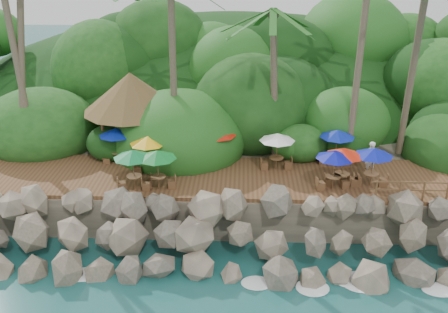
{
  "coord_description": "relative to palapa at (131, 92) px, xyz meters",
  "views": [
    {
      "loc": [
        0.93,
        -17.95,
        13.67
      ],
      "look_at": [
        0.0,
        6.0,
        3.4
      ],
      "focal_mm": 40.96,
      "sensor_mm": 36.0,
      "label": 1
    }
  ],
  "objects": [
    {
      "name": "palapa",
      "position": [
        0.0,
        0.0,
        0.0
      ],
      "size": [
        5.45,
        5.45,
        4.6
      ],
      "color": "brown",
      "rests_on": "ground"
    },
    {
      "name": "jungle_hill",
      "position": [
        5.31,
        14.18,
        -5.79
      ],
      "size": [
        44.8,
        28.0,
        15.4
      ],
      "primitive_type": "ellipsoid",
      "color": "#143811",
      "rests_on": "ground"
    },
    {
      "name": "land_base",
      "position": [
        5.31,
        6.68,
        -4.74
      ],
      "size": [
        32.0,
        25.2,
        2.1
      ],
      "primitive_type": "cube",
      "color": "gray",
      "rests_on": "ground"
    },
    {
      "name": "terrace",
      "position": [
        5.31,
        -3.32,
        -3.59
      ],
      "size": [
        26.0,
        5.0,
        0.2
      ],
      "primitive_type": "cube",
      "color": "brown",
      "rests_on": "land_base"
    },
    {
      "name": "seawall",
      "position": [
        5.31,
        -7.32,
        -4.64
      ],
      "size": [
        29.0,
        4.0,
        2.3
      ],
      "primitive_type": null,
      "color": "gray",
      "rests_on": "ground"
    },
    {
      "name": "ground",
      "position": [
        5.31,
        -9.32,
        -5.79
      ],
      "size": [
        140.0,
        140.0,
        0.0
      ],
      "primitive_type": "plane",
      "color": "#19514F",
      "rests_on": "ground"
    },
    {
      "name": "jungle_foliage",
      "position": [
        5.31,
        5.68,
        -5.79
      ],
      "size": [
        44.0,
        16.0,
        12.0
      ],
      "primitive_type": null,
      "color": "#143811",
      "rests_on": "ground"
    },
    {
      "name": "dining_clusters",
      "position": [
        6.28,
        -3.37,
        -1.79
      ],
      "size": [
        15.04,
        5.09,
        2.05
      ],
      "color": "brown",
      "rests_on": "terrace"
    },
    {
      "name": "foam_line",
      "position": [
        5.31,
        -9.02,
        -5.76
      ],
      "size": [
        25.2,
        0.8,
        0.06
      ],
      "color": "white",
      "rests_on": "ground"
    },
    {
      "name": "railing",
      "position": [
        15.29,
        -5.67,
        -2.89
      ],
      "size": [
        6.1,
        0.1,
        1.0
      ],
      "color": "brown",
      "rests_on": "terrace"
    },
    {
      "name": "waiter",
      "position": [
        12.9,
        -2.63,
        -2.61
      ],
      "size": [
        0.75,
        0.63,
        1.76
      ],
      "primitive_type": "imported",
      "rotation": [
        0.0,
        0.0,
        3.53
      ],
      "color": "white",
      "rests_on": "terrace"
    }
  ]
}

